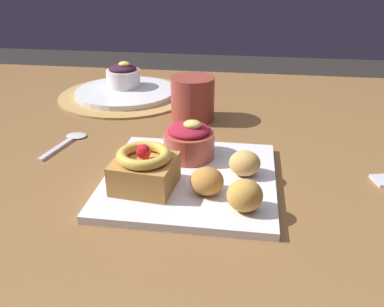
{
  "coord_description": "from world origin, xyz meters",
  "views": [
    {
      "loc": [
        0.16,
        -0.7,
        1.05
      ],
      "look_at": [
        0.08,
        -0.13,
        0.77
      ],
      "focal_mm": 38.07,
      "sensor_mm": 36.0,
      "label": 1
    }
  ],
  "objects_px": {
    "berry_ramekin": "(189,141)",
    "coffee_mug": "(193,99)",
    "fritter_front": "(207,181)",
    "fritter_back": "(245,163)",
    "fritter_middle": "(245,195)",
    "back_plate": "(126,92)",
    "back_ramekin": "(123,76)",
    "front_plate": "(190,179)",
    "cake_slice": "(144,169)",
    "spoon": "(68,141)"
  },
  "relations": [
    {
      "from": "fritter_front",
      "to": "fritter_middle",
      "type": "relative_size",
      "value": 1.0
    },
    {
      "from": "spoon",
      "to": "coffee_mug",
      "type": "relative_size",
      "value": 1.37
    },
    {
      "from": "cake_slice",
      "to": "berry_ramekin",
      "type": "relative_size",
      "value": 1.1
    },
    {
      "from": "fritter_middle",
      "to": "back_plate",
      "type": "relative_size",
      "value": 0.19
    },
    {
      "from": "spoon",
      "to": "front_plate",
      "type": "bearing_deg",
      "value": -103.84
    },
    {
      "from": "fritter_middle",
      "to": "front_plate",
      "type": "bearing_deg",
      "value": 135.96
    },
    {
      "from": "berry_ramekin",
      "to": "back_plate",
      "type": "relative_size",
      "value": 0.34
    },
    {
      "from": "cake_slice",
      "to": "fritter_back",
      "type": "bearing_deg",
      "value": 22.21
    },
    {
      "from": "fritter_middle",
      "to": "coffee_mug",
      "type": "bearing_deg",
      "value": 108.77
    },
    {
      "from": "fritter_back",
      "to": "spoon",
      "type": "xyz_separation_m",
      "value": [
        -0.33,
        0.1,
        -0.03
      ]
    },
    {
      "from": "front_plate",
      "to": "fritter_middle",
      "type": "distance_m",
      "value": 0.12
    },
    {
      "from": "front_plate",
      "to": "fritter_front",
      "type": "xyz_separation_m",
      "value": [
        0.03,
        -0.05,
        0.03
      ]
    },
    {
      "from": "front_plate",
      "to": "cake_slice",
      "type": "xyz_separation_m",
      "value": [
        -0.06,
        -0.04,
        0.04
      ]
    },
    {
      "from": "back_plate",
      "to": "fritter_front",
      "type": "bearing_deg",
      "value": -60.5
    },
    {
      "from": "fritter_back",
      "to": "fritter_front",
      "type": "bearing_deg",
      "value": -129.54
    },
    {
      "from": "fritter_front",
      "to": "fritter_back",
      "type": "xyz_separation_m",
      "value": [
        0.05,
        0.06,
        -0.0
      ]
    },
    {
      "from": "fritter_front",
      "to": "back_plate",
      "type": "distance_m",
      "value": 0.51
    },
    {
      "from": "fritter_front",
      "to": "back_ramekin",
      "type": "xyz_separation_m",
      "value": [
        -0.26,
        0.47,
        0.01
      ]
    },
    {
      "from": "cake_slice",
      "to": "back_ramekin",
      "type": "relative_size",
      "value": 1.11
    },
    {
      "from": "back_ramekin",
      "to": "spoon",
      "type": "relative_size",
      "value": 0.67
    },
    {
      "from": "berry_ramekin",
      "to": "spoon",
      "type": "height_order",
      "value": "berry_ramekin"
    },
    {
      "from": "back_plate",
      "to": "back_ramekin",
      "type": "relative_size",
      "value": 2.95
    },
    {
      "from": "fritter_back",
      "to": "front_plate",
      "type": "bearing_deg",
      "value": -169.62
    },
    {
      "from": "front_plate",
      "to": "back_ramekin",
      "type": "distance_m",
      "value": 0.48
    },
    {
      "from": "cake_slice",
      "to": "berry_ramekin",
      "type": "distance_m",
      "value": 0.12
    },
    {
      "from": "cake_slice",
      "to": "fritter_front",
      "type": "xyz_separation_m",
      "value": [
        0.09,
        -0.0,
        -0.01
      ]
    },
    {
      "from": "front_plate",
      "to": "back_ramekin",
      "type": "xyz_separation_m",
      "value": [
        -0.23,
        0.42,
        0.04
      ]
    },
    {
      "from": "front_plate",
      "to": "fritter_back",
      "type": "relative_size",
      "value": 5.4
    },
    {
      "from": "front_plate",
      "to": "fritter_middle",
      "type": "bearing_deg",
      "value": -44.04
    },
    {
      "from": "fritter_middle",
      "to": "back_ramekin",
      "type": "distance_m",
      "value": 0.6
    },
    {
      "from": "back_ramekin",
      "to": "fritter_front",
      "type": "bearing_deg",
      "value": -60.74
    },
    {
      "from": "berry_ramekin",
      "to": "coffee_mug",
      "type": "xyz_separation_m",
      "value": [
        -0.02,
        0.2,
        0.0
      ]
    },
    {
      "from": "front_plate",
      "to": "fritter_front",
      "type": "distance_m",
      "value": 0.06
    },
    {
      "from": "berry_ramekin",
      "to": "spoon",
      "type": "distance_m",
      "value": 0.25
    },
    {
      "from": "fritter_front",
      "to": "fritter_back",
      "type": "bearing_deg",
      "value": 50.46
    },
    {
      "from": "fritter_back",
      "to": "fritter_middle",
      "type": "bearing_deg",
      "value": -88.49
    },
    {
      "from": "coffee_mug",
      "to": "back_ramekin",
      "type": "bearing_deg",
      "value": 142.15
    },
    {
      "from": "cake_slice",
      "to": "fritter_middle",
      "type": "bearing_deg",
      "value": -15.06
    },
    {
      "from": "berry_ramekin",
      "to": "fritter_back",
      "type": "height_order",
      "value": "berry_ramekin"
    },
    {
      "from": "fritter_front",
      "to": "back_plate",
      "type": "relative_size",
      "value": 0.19
    },
    {
      "from": "back_plate",
      "to": "berry_ramekin",
      "type": "bearing_deg",
      "value": -57.81
    },
    {
      "from": "fritter_back",
      "to": "coffee_mug",
      "type": "xyz_separation_m",
      "value": [
        -0.12,
        0.25,
        0.01
      ]
    },
    {
      "from": "berry_ramekin",
      "to": "fritter_back",
      "type": "relative_size",
      "value": 1.77
    },
    {
      "from": "cake_slice",
      "to": "fritter_front",
      "type": "distance_m",
      "value": 0.09
    },
    {
      "from": "fritter_front",
      "to": "back_ramekin",
      "type": "distance_m",
      "value": 0.54
    },
    {
      "from": "fritter_back",
      "to": "back_ramekin",
      "type": "distance_m",
      "value": 0.51
    },
    {
      "from": "cake_slice",
      "to": "back_plate",
      "type": "relative_size",
      "value": 0.38
    },
    {
      "from": "back_ramekin",
      "to": "coffee_mug",
      "type": "distance_m",
      "value": 0.25
    },
    {
      "from": "fritter_back",
      "to": "coffee_mug",
      "type": "relative_size",
      "value": 0.53
    },
    {
      "from": "back_plate",
      "to": "cake_slice",
      "type": "bearing_deg",
      "value": -69.95
    }
  ]
}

